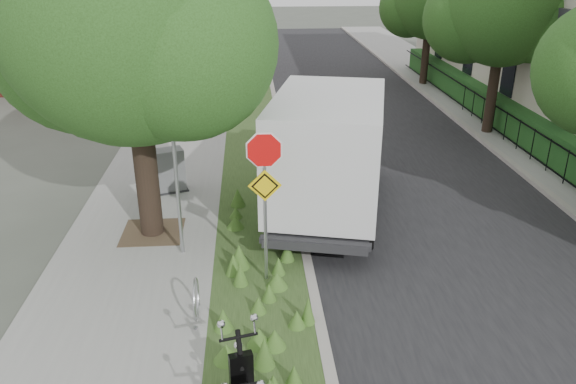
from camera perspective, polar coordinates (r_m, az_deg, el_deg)
name	(u,v)px	position (r m, az deg, el deg)	size (l,w,h in m)	color
ground	(339,297)	(11.20, 5.22, -10.59)	(120.00, 120.00, 0.00)	#4C5147
sidewalk_near	(176,140)	(20.28, -11.28, 5.24)	(3.50, 60.00, 0.12)	gray
verge	(254,138)	(20.11, -3.46, 5.51)	(2.00, 60.00, 0.12)	#2D421C
kerb_near	(282,137)	(20.15, -0.60, 5.59)	(0.20, 60.00, 0.13)	#9E9991
road	(378,137)	(20.66, 9.18, 5.58)	(7.00, 60.00, 0.01)	black
kerb_far	(473,133)	(21.70, 18.27, 5.72)	(0.20, 60.00, 0.13)	#9E9991
footpath_far	(518,132)	(22.40, 22.32, 5.65)	(3.20, 60.00, 0.12)	gray
street_tree_main	(127,26)	(12.33, -16.02, 15.87)	(6.21, 5.54, 7.66)	black
bare_post	(176,167)	(11.79, -11.35, 2.49)	(0.08, 0.08, 4.00)	#A5A8AD
bike_hoop	(196,299)	(10.35, -9.33, -10.67)	(0.06, 0.78, 0.77)	#A5A8AD
sign_assembly	(265,178)	(10.49, -2.39, 1.47)	(0.94, 0.08, 3.22)	#A5A8AD
fence_far	(494,117)	(21.81, 20.19, 7.21)	(0.04, 24.00, 1.00)	black
hedge_far	(513,116)	(22.11, 21.86, 7.16)	(1.00, 24.00, 1.10)	#1D4A1A
far_tree_b	(502,10)	(21.11, 20.90, 16.91)	(4.83, 4.31, 6.56)	black
far_tree_c	(429,2)	(28.60, 14.14, 18.21)	(4.37, 3.89, 5.93)	black
box_truck	(330,147)	(13.84, 4.25, 4.53)	(3.66, 6.39, 2.72)	#262628
utility_cabinet	(169,171)	(15.64, -11.98, 2.10)	(1.03, 0.85, 1.18)	#262628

